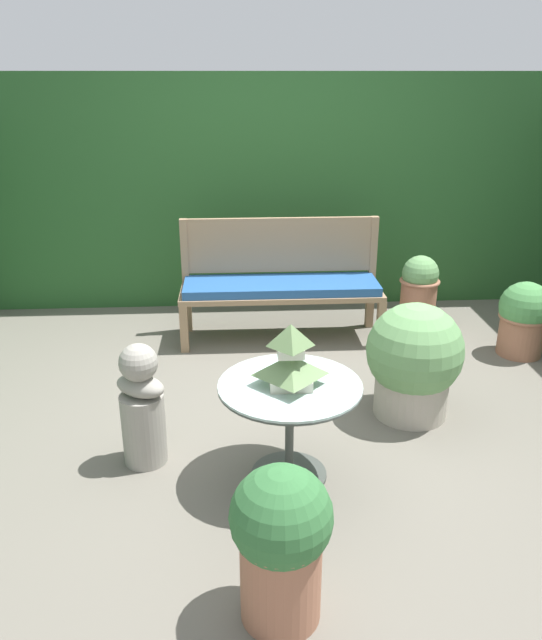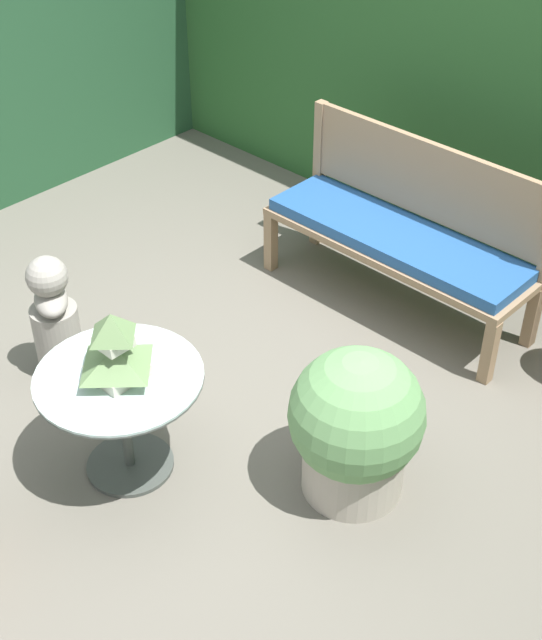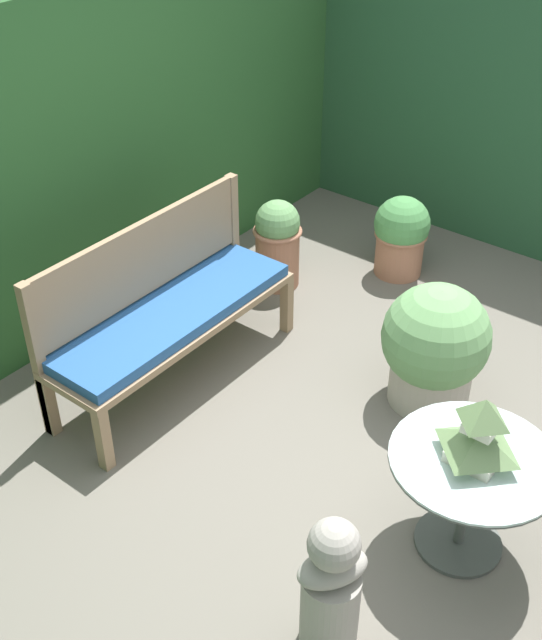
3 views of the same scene
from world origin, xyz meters
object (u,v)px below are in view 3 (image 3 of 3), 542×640
at_px(pagoda_birdhouse, 480,434).
at_px(garden_bust, 331,589).
at_px(potted_plant_bench_right, 401,235).
at_px(potted_plant_table_far, 435,347).
at_px(patio_table, 471,477).
at_px(potted_plant_hedge_corner, 277,242).
at_px(garden_bench, 175,319).

distance_m(pagoda_birdhouse, garden_bust, 0.86).
distance_m(garden_bust, potted_plant_bench_right, 2.88).
bearing_deg(potted_plant_table_far, patio_table, -143.19).
height_order(potted_plant_table_far, potted_plant_hedge_corner, potted_plant_table_far).
relative_size(patio_table, potted_plant_hedge_corner, 1.18).
xyz_separation_m(pagoda_birdhouse, potted_plant_hedge_corner, (1.22, 1.97, -0.35)).
relative_size(patio_table, potted_plant_bench_right, 1.28).
distance_m(patio_table, garden_bust, 0.79).
bearing_deg(garden_bust, patio_table, 16.65).
bearing_deg(patio_table, potted_plant_hedge_corner, 58.20).
bearing_deg(garden_bench, patio_table, -93.03).
distance_m(potted_plant_bench_right, potted_plant_hedge_corner, 0.84).
distance_m(patio_table, potted_plant_hedge_corner, 2.33).
bearing_deg(garden_bench, pagoda_birdhouse, -93.03).
relative_size(garden_bust, potted_plant_bench_right, 1.23).
bearing_deg(potted_plant_hedge_corner, garden_bench, -171.64).
distance_m(garden_bench, potted_plant_table_far, 1.40).
xyz_separation_m(potted_plant_table_far, potted_plant_bench_right, (1.05, 0.81, -0.07)).
bearing_deg(garden_bench, garden_bust, -117.83).
bearing_deg(patio_table, pagoda_birdhouse, 180.00).
distance_m(pagoda_birdhouse, potted_plant_bench_right, 2.35).
relative_size(garden_bust, potted_plant_hedge_corner, 1.13).
height_order(pagoda_birdhouse, potted_plant_hedge_corner, pagoda_birdhouse).
relative_size(garden_bench, patio_table, 2.16).
height_order(garden_bench, garden_bust, garden_bust).
relative_size(pagoda_birdhouse, garden_bust, 0.46).
relative_size(pagoda_birdhouse, potted_plant_hedge_corner, 0.53).
height_order(patio_table, potted_plant_table_far, potted_plant_table_far).
relative_size(garden_bench, potted_plant_hedge_corner, 2.54).
bearing_deg(potted_plant_table_far, garden_bust, -165.26).
height_order(garden_bench, patio_table, patio_table).
relative_size(potted_plant_table_far, potted_plant_bench_right, 1.28).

